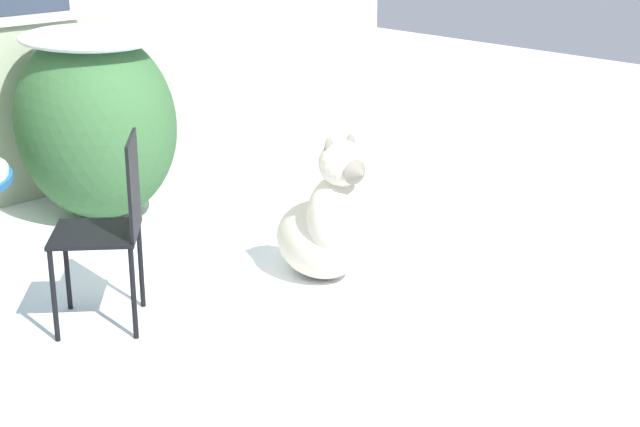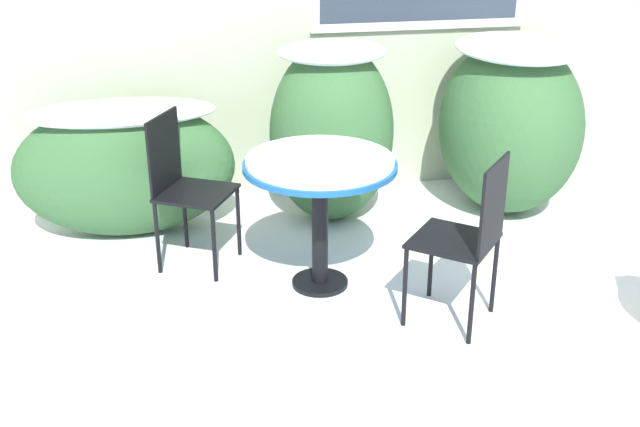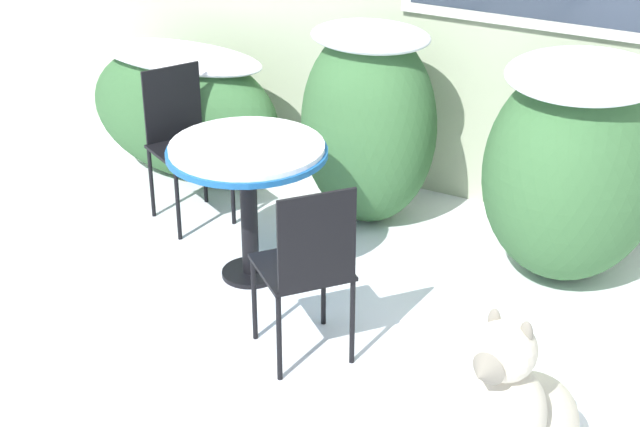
# 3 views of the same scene
# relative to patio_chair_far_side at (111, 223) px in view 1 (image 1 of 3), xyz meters

# --- Properties ---
(ground_plane) EXTENTS (16.00, 16.00, 0.00)m
(ground_plane) POSITION_rel_patio_chair_far_side_xyz_m (-0.14, -0.23, -0.49)
(ground_plane) COLOR white
(shrub_right) EXTENTS (0.91, 1.07, 1.15)m
(shrub_right) POSITION_rel_patio_chair_far_side_xyz_m (0.78, 1.37, 0.12)
(shrub_right) COLOR #386638
(shrub_right) RESTS_ON ground_plane
(patio_chair_far_side) EXTENTS (0.54, 0.54, 0.89)m
(patio_chair_far_side) POSITION_rel_patio_chair_far_side_xyz_m (0.00, 0.00, 0.00)
(patio_chair_far_side) COLOR black
(patio_chair_far_side) RESTS_ON ground_plane
(dog) EXTENTS (0.51, 0.75, 0.79)m
(dog) POSITION_rel_patio_chair_far_side_xyz_m (1.07, -0.30, -0.21)
(dog) COLOR beige
(dog) RESTS_ON ground_plane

